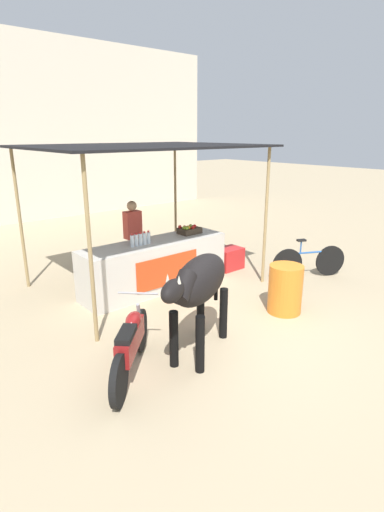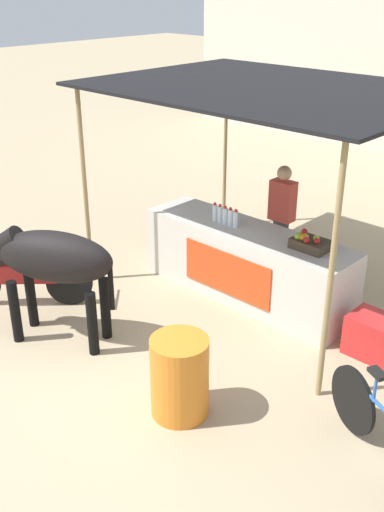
# 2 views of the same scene
# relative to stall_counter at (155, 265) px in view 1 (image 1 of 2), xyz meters

# --- Properties ---
(ground_plane) EXTENTS (60.00, 60.00, 0.00)m
(ground_plane) POSITION_rel_stall_counter_xyz_m (0.00, -2.20, -0.48)
(ground_plane) COLOR tan
(building_wall_far) EXTENTS (16.00, 0.50, 6.07)m
(building_wall_far) POSITION_rel_stall_counter_xyz_m (0.00, 8.13, 2.55)
(building_wall_far) COLOR beige
(building_wall_far) RESTS_ON ground
(stall_counter) EXTENTS (3.00, 0.82, 0.96)m
(stall_counter) POSITION_rel_stall_counter_xyz_m (0.00, 0.00, 0.00)
(stall_counter) COLOR beige
(stall_counter) RESTS_ON ground
(stall_awning) EXTENTS (4.20, 3.20, 2.74)m
(stall_awning) POSITION_rel_stall_counter_xyz_m (0.00, 0.30, 2.15)
(stall_awning) COLOR black
(stall_awning) RESTS_ON ground
(water_bottle_row) EXTENTS (0.43, 0.07, 0.25)m
(water_bottle_row) POSITION_rel_stall_counter_xyz_m (-0.35, -0.05, 0.59)
(water_bottle_row) COLOR silver
(water_bottle_row) RESTS_ON stall_counter
(fruit_crate) EXTENTS (0.44, 0.32, 0.18)m
(fruit_crate) POSITION_rel_stall_counter_xyz_m (0.91, 0.05, 0.56)
(fruit_crate) COLOR #3F3326
(fruit_crate) RESTS_ON stall_counter
(vendor_behind_counter) EXTENTS (0.34, 0.22, 1.65)m
(vendor_behind_counter) POSITION_rel_stall_counter_xyz_m (-0.01, 0.75, 0.37)
(vendor_behind_counter) COLOR #383842
(vendor_behind_counter) RESTS_ON ground
(cooler_box) EXTENTS (0.60, 0.44, 0.48)m
(cooler_box) POSITION_rel_stall_counter_xyz_m (1.95, -0.10, -0.24)
(cooler_box) COLOR red
(cooler_box) RESTS_ON ground
(water_barrel) EXTENTS (0.57, 0.57, 0.84)m
(water_barrel) POSITION_rel_stall_counter_xyz_m (1.04, -2.32, -0.06)
(water_barrel) COLOR orange
(water_barrel) RESTS_ON ground
(cow) EXTENTS (1.78, 1.17, 1.44)m
(cow) POSITION_rel_stall_counter_xyz_m (-0.96, -2.36, 0.55)
(cow) COLOR black
(cow) RESTS_ON ground
(motorcycle_parked) EXTENTS (1.33, 1.33, 0.90)m
(motorcycle_parked) POSITION_rel_stall_counter_xyz_m (-1.94, -2.17, -0.05)
(motorcycle_parked) COLOR black
(motorcycle_parked) RESTS_ON ground
(bicycle_leaning) EXTENTS (1.50, 0.78, 0.85)m
(bicycle_leaning) POSITION_rel_stall_counter_xyz_m (2.83, -1.59, -0.13)
(bicycle_leaning) COLOR black
(bicycle_leaning) RESTS_ON ground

